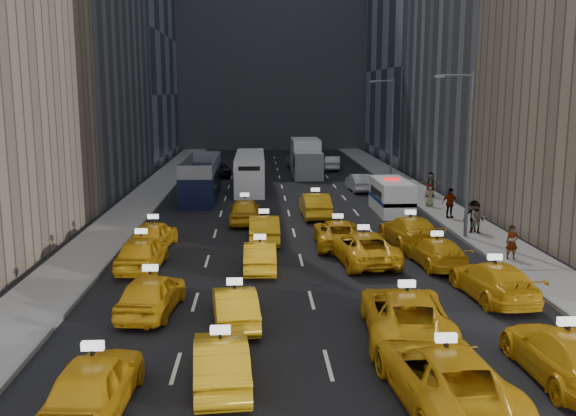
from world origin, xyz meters
name	(u,v)px	position (x,y,z in m)	size (l,w,h in m)	color
ground	(316,318)	(0.00, 0.00, 0.00)	(160.00, 160.00, 0.00)	black
sidewalk_west	(143,201)	(-10.50, 25.00, 0.07)	(3.00, 90.00, 0.15)	gray
sidewalk_east	(425,198)	(10.50, 25.00, 0.07)	(3.00, 90.00, 0.15)	gray
curb_west	(163,200)	(-9.05, 25.00, 0.09)	(0.15, 90.00, 0.18)	slate
curb_east	(406,198)	(9.05, 25.00, 0.09)	(0.15, 90.00, 0.18)	slate
building_backdrop	(271,4)	(0.00, 72.00, 20.00)	(30.00, 12.00, 40.00)	slate
streetlight_near	(467,149)	(9.18, 12.00, 4.92)	(2.15, 0.22, 9.00)	#595B60
streetlight_far	(391,128)	(9.18, 32.00, 4.92)	(2.15, 0.22, 9.00)	#595B60
taxi_0	(95,382)	(-6.21, -6.43, 0.76)	(1.79, 4.45, 1.52)	orange
taxi_1	(221,361)	(-3.10, -5.17, 0.69)	(1.47, 4.21, 1.39)	orange
taxi_2	(444,374)	(2.74, -6.46, 0.78)	(2.60, 5.64, 1.57)	orange
taxi_3	(565,354)	(6.50, -5.29, 0.75)	(2.10, 5.18, 1.50)	orange
taxi_4	(151,294)	(-5.95, 0.77, 0.75)	(1.78, 4.41, 1.50)	orange
taxi_5	(235,306)	(-2.87, -0.52, 0.67)	(1.42, 4.07, 1.34)	orange
taxi_6	(406,314)	(2.78, -1.92, 0.80)	(2.67, 5.78, 1.61)	orange
taxi_7	(493,281)	(7.10, 1.83, 0.73)	(2.05, 5.03, 1.46)	orange
taxi_8	(142,253)	(-7.33, 6.73, 0.78)	(1.84, 4.58, 1.56)	orange
taxi_9	(260,256)	(-1.97, 6.25, 0.67)	(1.43, 4.09, 1.35)	orange
taxi_10	(363,247)	(2.89, 7.36, 0.75)	(2.49, 5.40, 1.50)	orange
taxi_11	(436,252)	(6.19, 6.63, 0.66)	(1.86, 4.56, 1.32)	orange
taxi_12	(154,235)	(-7.41, 10.64, 0.73)	(1.72, 4.28, 1.46)	orange
taxi_13	(264,229)	(-1.73, 11.72, 0.74)	(1.58, 4.52, 1.49)	orange
taxi_14	(338,233)	(2.09, 10.64, 0.70)	(2.32, 5.03, 1.40)	orange
taxi_15	(410,231)	(5.87, 10.51, 0.80)	(2.23, 5.48, 1.59)	orange
taxi_16	(245,211)	(-2.85, 16.77, 0.78)	(1.85, 4.59, 1.56)	orange
taxi_17	(315,205)	(1.63, 18.49, 0.79)	(1.67, 4.78, 1.58)	orange
nypd_van	(391,197)	(6.84, 19.88, 1.06)	(2.41, 5.57, 2.34)	white
double_decker	(201,179)	(-6.28, 26.26, 1.50)	(3.48, 10.61, 3.03)	black
city_bus	(250,172)	(-2.67, 30.85, 1.41)	(3.21, 11.21, 2.86)	white
box_truck	(306,158)	(2.58, 38.74, 1.71)	(3.37, 7.79, 3.46)	silver
misc_car_0	(359,182)	(6.15, 29.17, 0.70)	(1.49, 4.28, 1.41)	#B2B6BA
misc_car_1	(218,170)	(-5.81, 38.61, 0.67)	(2.22, 4.81, 1.34)	black
misc_car_2	(295,160)	(2.00, 46.78, 0.68)	(1.90, 4.68, 1.36)	gray
misc_car_3	(255,161)	(-2.33, 45.85, 0.73)	(1.71, 4.26, 1.45)	black
misc_car_4	(333,163)	(5.64, 43.27, 0.72)	(1.52, 4.36, 1.44)	#B7BABF
pedestrian_0	(512,242)	(9.94, 7.15, 0.96)	(0.59, 0.39, 1.62)	gray
pedestrian_1	(477,218)	(10.18, 12.69, 1.02)	(0.84, 0.46, 1.73)	gray
pedestrian_2	(474,216)	(10.15, 13.24, 1.03)	(1.14, 0.47, 1.77)	gray
pedestrian_3	(450,203)	(9.95, 17.14, 1.09)	(1.10, 0.50, 1.89)	gray
pedestrian_4	(430,195)	(9.80, 21.29, 0.91)	(0.75, 0.41, 1.53)	gray
pedestrian_5	(430,185)	(10.91, 25.23, 1.08)	(1.72, 0.50, 1.86)	gray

